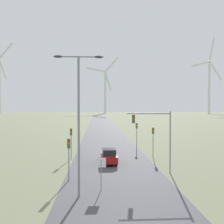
% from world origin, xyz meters
% --- Properties ---
extents(road_surface, '(10.00, 240.00, 0.01)m').
position_xyz_m(road_surface, '(0.00, 48.00, 0.00)').
color(road_surface, '#47474C').
rests_on(road_surface, ground).
extents(streetlamp, '(3.83, 0.32, 10.94)m').
position_xyz_m(streetlamp, '(-3.26, 7.76, 6.82)').
color(streetlamp, gray).
rests_on(streetlamp, ground).
extents(stop_sign_near, '(0.81, 0.07, 2.73)m').
position_xyz_m(stop_sign_near, '(-1.52, 9.21, 1.91)').
color(stop_sign_near, gray).
rests_on(stop_sign_near, ground).
extents(traffic_light_post_near_left, '(0.28, 0.33, 3.99)m').
position_xyz_m(traffic_light_post_near_left, '(-4.51, 12.15, 2.93)').
color(traffic_light_post_near_left, gray).
rests_on(traffic_light_post_near_left, ground).
extents(traffic_light_post_near_right, '(0.28, 0.34, 4.16)m').
position_xyz_m(traffic_light_post_near_right, '(5.77, 22.67, 3.04)').
color(traffic_light_post_near_right, gray).
rests_on(traffic_light_post_near_right, ground).
extents(traffic_light_post_mid_left, '(0.28, 0.34, 4.07)m').
position_xyz_m(traffic_light_post_mid_left, '(-5.31, 22.44, 2.98)').
color(traffic_light_post_mid_left, gray).
rests_on(traffic_light_post_mid_left, ground).
extents(traffic_light_post_mid_right, '(0.28, 0.34, 4.34)m').
position_xyz_m(traffic_light_post_mid_right, '(4.55, 29.47, 3.17)').
color(traffic_light_post_mid_right, gray).
rests_on(traffic_light_post_mid_right, ground).
extents(traffic_light_mast_overhead, '(4.65, 0.34, 6.51)m').
position_xyz_m(traffic_light_mast_overhead, '(4.29, 14.53, 4.62)').
color(traffic_light_mast_overhead, gray).
rests_on(traffic_light_mast_overhead, ground).
extents(car_approaching, '(1.95, 4.16, 1.83)m').
position_xyz_m(car_approaching, '(-0.41, 19.32, 0.91)').
color(car_approaching, maroon).
rests_on(car_approaching, ground).
extents(wind_turbine_far_left, '(34.09, 4.01, 68.61)m').
position_xyz_m(wind_turbine_far_left, '(-95.16, 244.06, 32.06)').
color(wind_turbine_far_left, silver).
rests_on(wind_turbine_far_left, ground).
extents(wind_turbine_left, '(32.08, 6.66, 55.46)m').
position_xyz_m(wind_turbine_left, '(6.01, 244.97, 25.58)').
color(wind_turbine_left, silver).
rests_on(wind_turbine_left, ground).
extents(wind_turbine_center, '(35.51, 16.81, 69.70)m').
position_xyz_m(wind_turbine_center, '(99.66, 219.82, 29.73)').
color(wind_turbine_center, silver).
rests_on(wind_turbine_center, ground).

